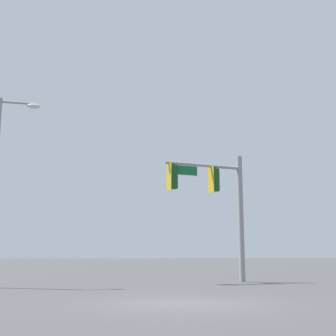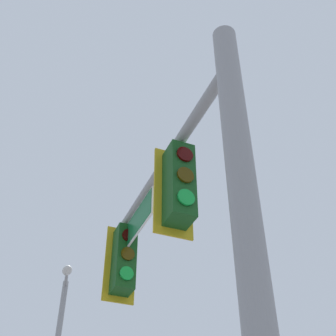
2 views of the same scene
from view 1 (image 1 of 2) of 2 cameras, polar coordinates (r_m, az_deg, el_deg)
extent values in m
plane|color=#38383A|center=(12.83, 1.88, -16.16)|extent=(400.00, 400.00, 0.00)
cylinder|color=gray|center=(23.17, 8.86, -6.01)|extent=(0.27, 0.27, 6.10)
cylinder|color=gray|center=(22.52, 4.34, 0.31)|extent=(4.00, 0.48, 0.15)
cube|color=gold|center=(22.59, 5.29, -1.43)|extent=(0.07, 0.52, 1.30)
cube|color=#144719|center=(22.68, 5.72, -1.46)|extent=(0.39, 0.35, 1.10)
cylinder|color=#144719|center=(22.79, 5.69, 0.05)|extent=(0.04, 0.04, 0.12)
cylinder|color=#340503|center=(22.83, 6.14, -0.67)|extent=(0.05, 0.22, 0.22)
cylinder|color=#392D05|center=(22.78, 6.16, -1.49)|extent=(0.05, 0.22, 0.22)
cylinder|color=green|center=(22.73, 6.17, -2.31)|extent=(0.05, 0.22, 0.22)
cube|color=gold|center=(21.65, 0.14, -1.08)|extent=(0.07, 0.52, 1.30)
cube|color=#144719|center=(21.73, 0.60, -1.11)|extent=(0.39, 0.35, 1.10)
cylinder|color=#144719|center=(21.84, 0.60, 0.47)|extent=(0.04, 0.04, 0.12)
cylinder|color=#340503|center=(21.86, 1.08, -0.29)|extent=(0.05, 0.22, 0.22)
cylinder|color=#392D05|center=(21.81, 1.08, -1.15)|extent=(0.05, 0.22, 0.22)
cylinder|color=green|center=(21.76, 1.09, -2.00)|extent=(0.05, 0.22, 0.22)
cube|color=#0F602D|center=(22.00, 1.85, -0.28)|extent=(1.45, 0.16, 0.42)
cube|color=white|center=(22.00, 1.85, -0.28)|extent=(1.50, 0.15, 0.48)
cylinder|color=gray|center=(21.01, -17.92, 7.58)|extent=(1.37, 0.22, 0.10)
ellipsoid|color=silver|center=(20.93, -16.06, 7.26)|extent=(0.56, 0.28, 0.20)
camera|label=2|loc=(23.24, 17.75, -9.78)|focal=50.00mm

